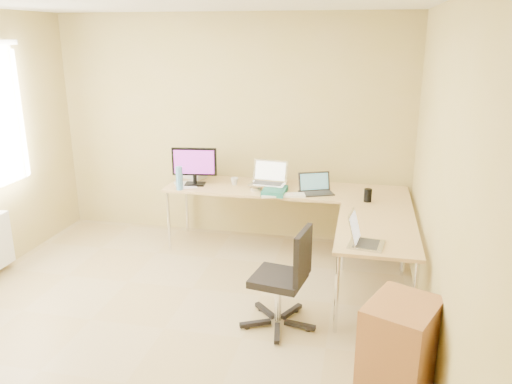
% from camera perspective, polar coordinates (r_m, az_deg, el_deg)
% --- Properties ---
extents(floor, '(4.50, 4.50, 0.00)m').
position_cam_1_polar(floor, '(4.48, -10.24, -14.79)').
color(floor, tan).
rests_on(floor, ground).
extents(wall_back, '(4.50, 0.00, 4.50)m').
position_cam_1_polar(wall_back, '(6.03, -2.83, 7.12)').
color(wall_back, tan).
rests_on(wall_back, ground).
extents(wall_right, '(0.00, 4.50, 4.50)m').
position_cam_1_polar(wall_right, '(3.68, 20.39, -0.48)').
color(wall_right, tan).
rests_on(wall_right, ground).
extents(desk_main, '(2.65, 0.70, 0.73)m').
position_cam_1_polar(desk_main, '(5.75, 3.28, -3.05)').
color(desk_main, tan).
rests_on(desk_main, ground).
extents(desk_return, '(0.70, 1.30, 0.73)m').
position_cam_1_polar(desk_return, '(4.77, 13.10, -7.88)').
color(desk_return, tan).
rests_on(desk_return, ground).
extents(monitor, '(0.52, 0.23, 0.43)m').
position_cam_1_polar(monitor, '(5.74, -6.90, 2.87)').
color(monitor, black).
rests_on(monitor, desk_main).
extents(book_stack, '(0.25, 0.33, 0.05)m').
position_cam_1_polar(book_stack, '(5.44, 2.11, 0.12)').
color(book_stack, '#1A6155').
rests_on(book_stack, desk_main).
extents(laptop_center, '(0.41, 0.33, 0.25)m').
position_cam_1_polar(laptop_center, '(5.54, 1.35, 2.09)').
color(laptop_center, silver).
rests_on(laptop_center, desk_main).
extents(laptop_black, '(0.42, 0.37, 0.22)m').
position_cam_1_polar(laptop_black, '(5.44, 6.79, 0.92)').
color(laptop_black, black).
rests_on(laptop_black, desk_main).
extents(keyboard, '(0.48, 0.24, 0.02)m').
position_cam_1_polar(keyboard, '(5.35, 3.04, -0.36)').
color(keyboard, white).
rests_on(keyboard, desk_main).
extents(mouse, '(0.11, 0.09, 0.03)m').
position_cam_1_polar(mouse, '(5.34, 3.87, -0.35)').
color(mouse, silver).
rests_on(mouse, desk_main).
extents(mug, '(0.09, 0.09, 0.08)m').
position_cam_1_polar(mug, '(5.75, -2.43, 1.20)').
color(mug, silver).
rests_on(mug, desk_main).
extents(cd_stack, '(0.15, 0.15, 0.03)m').
position_cam_1_polar(cd_stack, '(5.56, -0.09, 0.37)').
color(cd_stack, silver).
rests_on(cd_stack, desk_main).
extents(water_bottle, '(0.08, 0.08, 0.26)m').
position_cam_1_polar(water_bottle, '(5.60, -8.57, 1.55)').
color(water_bottle, '#5593CA').
rests_on(water_bottle, desk_main).
extents(papers, '(0.35, 0.38, 0.01)m').
position_cam_1_polar(papers, '(5.79, -7.92, 0.79)').
color(papers, white).
rests_on(papers, desk_main).
extents(white_box, '(0.30, 0.25, 0.09)m').
position_cam_1_polar(white_box, '(6.07, -6.91, 2.01)').
color(white_box, silver).
rests_on(white_box, desk_main).
extents(desk_fan, '(0.30, 0.30, 0.31)m').
position_cam_1_polar(desk_fan, '(6.03, -6.49, 3.01)').
color(desk_fan, white).
rests_on(desk_fan, desk_main).
extents(black_cup, '(0.08, 0.08, 0.13)m').
position_cam_1_polar(black_cup, '(5.27, 12.40, -0.37)').
color(black_cup, black).
rests_on(black_cup, desk_main).
extents(laptop_return, '(0.35, 0.30, 0.22)m').
position_cam_1_polar(laptop_return, '(4.17, 12.32, -4.48)').
color(laptop_return, silver).
rests_on(laptop_return, desk_return).
extents(office_chair, '(0.62, 0.62, 0.89)m').
position_cam_1_polar(office_chair, '(4.23, 2.52, -8.77)').
color(office_chair, black).
rests_on(office_chair, ground).
extents(cabinet, '(0.57, 0.62, 0.69)m').
position_cam_1_polar(cabinet, '(3.64, 15.71, -16.71)').
color(cabinet, brown).
rests_on(cabinet, ground).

